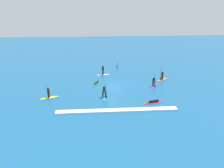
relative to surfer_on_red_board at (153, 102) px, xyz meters
The scene contains 10 objects.
ground_plane 8.35m from the surfer_on_red_board, 128.03° to the left, with size 120.00×120.00×0.00m, color #195684.
surfer_on_red_board is the anchor object (origin of this frame).
surfer_on_green_board 11.16m from the surfer_on_red_board, 133.94° to the left, with size 1.84×2.75×0.45m.
surfer_on_purple_board 6.42m from the surfer_on_red_board, 75.75° to the left, with size 1.61×2.49×2.10m.
surfer_on_orange_board 10.26m from the surfer_on_red_board, 67.28° to the left, with size 2.59×2.13×2.26m.
surfer_on_white_board 14.57m from the surfer_on_red_board, 115.95° to the left, with size 2.61×1.17×2.04m.
surfer_on_yellow_board 14.72m from the surfer_on_red_board, 169.55° to the left, with size 2.71×1.72×2.04m.
surfer_on_blue_board 6.99m from the surfer_on_red_board, 160.76° to the left, with size 0.79×2.71×2.27m.
marker_buoy 18.39m from the surfer_on_red_board, 99.94° to the left, with size 0.37×0.37×1.15m.
wave_crest 5.56m from the surfer_on_red_board, 157.72° to the right, with size 15.30×0.90×0.18m, color white.
Camera 1 is at (-2.54, -33.77, 12.67)m, focal length 35.77 mm.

